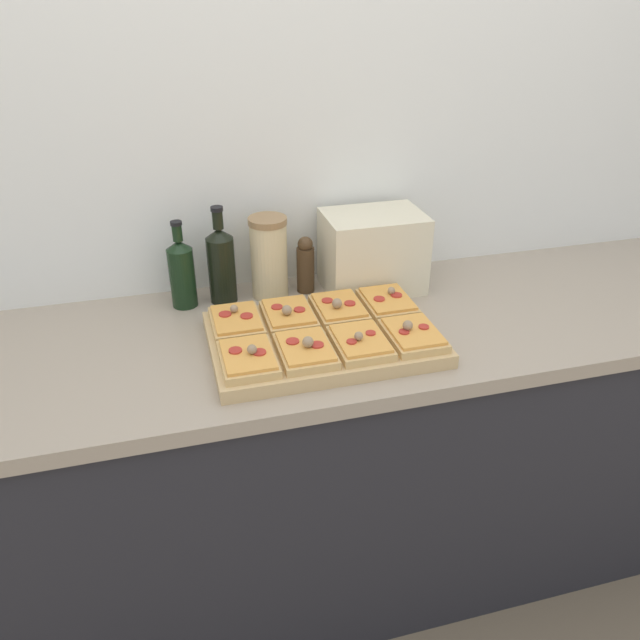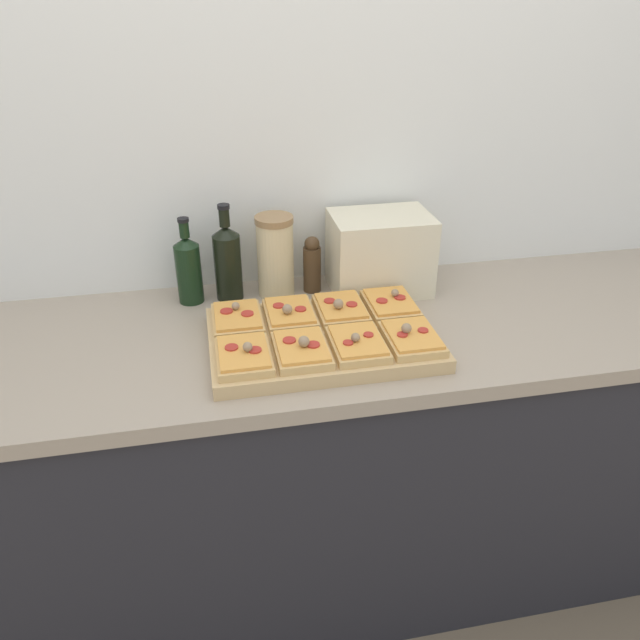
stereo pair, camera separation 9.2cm
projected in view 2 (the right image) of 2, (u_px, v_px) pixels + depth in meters
name	position (u px, v px, depth m)	size (l,w,h in m)	color
wall_back	(292.00, 159.00, 1.76)	(6.00, 0.06, 2.50)	silver
kitchen_counter	(316.00, 459.00, 1.85)	(2.63, 0.67, 0.89)	#232328
cutting_board	(322.00, 339.00, 1.55)	(0.56, 0.37, 0.04)	tan
pizza_slice_back_left	(237.00, 318.00, 1.58)	(0.12, 0.17, 0.05)	tan
pizza_slice_back_midleft	(290.00, 314.00, 1.60)	(0.12, 0.17, 0.05)	tan
pizza_slice_back_midright	(341.00, 309.00, 1.62)	(0.12, 0.17, 0.05)	tan
pizza_slice_back_right	(391.00, 304.00, 1.65)	(0.12, 0.17, 0.05)	tan
pizza_slice_front_left	(244.00, 355.00, 1.43)	(0.12, 0.17, 0.05)	tan
pizza_slice_front_midleft	(302.00, 349.00, 1.45)	(0.12, 0.17, 0.05)	tan
pizza_slice_front_midright	(358.00, 344.00, 1.47)	(0.12, 0.17, 0.05)	tan
pizza_slice_front_right	(412.00, 338.00, 1.49)	(0.12, 0.17, 0.05)	tan
olive_oil_bottle	(188.00, 268.00, 1.72)	(0.07, 0.07, 0.25)	black
wine_bottle	(228.00, 261.00, 1.74)	(0.08, 0.08, 0.28)	black
grain_jar_tall	(275.00, 256.00, 1.76)	(0.11, 0.11, 0.23)	beige
pepper_mill	(312.00, 265.00, 1.79)	(0.05, 0.05, 0.17)	#47331E
toaster_oven	(380.00, 253.00, 1.79)	(0.30, 0.20, 0.23)	beige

